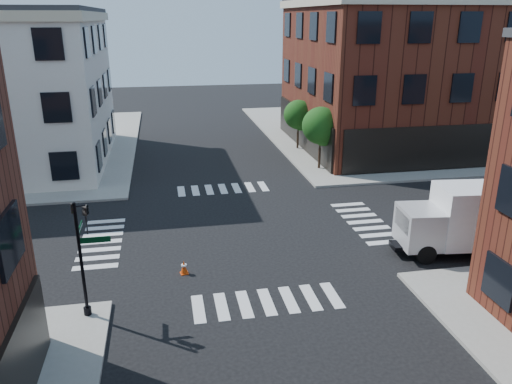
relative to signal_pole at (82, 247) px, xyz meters
name	(u,v)px	position (x,y,z in m)	size (l,w,h in m)	color
ground	(239,232)	(6.72, 6.68, -2.86)	(120.00, 120.00, 0.00)	black
sidewalk_ne	(416,130)	(27.72, 27.68, -2.78)	(30.00, 30.00, 0.15)	gray
building_ne	(446,75)	(27.22, 22.68, 3.14)	(25.00, 16.00, 12.00)	#4B1B12
tree_near	(322,128)	(14.28, 16.65, 0.30)	(2.69, 2.69, 4.49)	black
tree_far	(299,116)	(14.28, 22.65, 0.02)	(2.43, 2.43, 4.07)	black
signal_pole	(82,247)	(0.00, 0.00, 0.00)	(1.29, 1.24, 4.60)	black
box_truck	(479,219)	(17.41, 2.24, -1.14)	(7.44, 2.91, 3.30)	silver
traffic_cone	(184,267)	(3.64, 2.64, -2.56)	(0.39, 0.39, 0.63)	#D73F09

